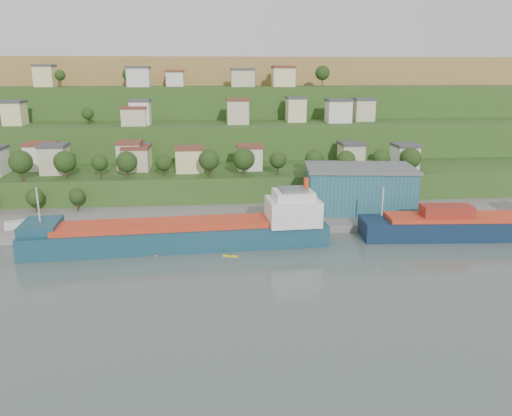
{
  "coord_description": "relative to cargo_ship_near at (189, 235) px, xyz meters",
  "views": [
    {
      "loc": [
        2.86,
        -108.1,
        41.33
      ],
      "look_at": [
        14.1,
        15.0,
        7.45
      ],
      "focal_mm": 35.0,
      "sensor_mm": 36.0,
      "label": 1
    }
  ],
  "objects": [
    {
      "name": "caravan",
      "position": [
        -44.6,
        12.36,
        -0.37
      ],
      "size": [
        6.5,
        4.18,
        2.81
      ],
      "primitive_type": "cube",
      "rotation": [
        0.0,
        0.0,
        0.3
      ],
      "color": "silver",
      "rests_on": "pebble_beach"
    },
    {
      "name": "quay",
      "position": [
        23.0,
        19.89,
        -2.98
      ],
      "size": [
        220.0,
        26.0,
        4.0
      ],
      "primitive_type": "cube",
      "color": "slate",
      "rests_on": "ground"
    },
    {
      "name": "cargo_ship_far",
      "position": [
        78.16,
        0.65,
        -0.26
      ],
      "size": [
        63.89,
        14.69,
        17.2
      ],
      "rotation": [
        0.0,
        0.0,
        -0.07
      ],
      "color": "#0D1F39",
      "rests_on": "ground"
    },
    {
      "name": "kayak_orange",
      "position": [
        -8.77,
        -5.65,
        -2.73
      ],
      "size": [
        3.38,
        0.88,
        0.84
      ],
      "rotation": [
        0.0,
        0.0,
        -0.09
      ],
      "color": "orange",
      "rests_on": "ground"
    },
    {
      "name": "cargo_ship_near",
      "position": [
        0.0,
        0.0,
        0.0
      ],
      "size": [
        73.13,
        15.77,
        18.64
      ],
      "rotation": [
        0.0,
        0.0,
        0.06
      ],
      "color": "#123B47",
      "rests_on": "ground"
    },
    {
      "name": "warehouse",
      "position": [
        48.9,
        22.89,
        5.46
      ],
      "size": [
        33.07,
        22.61,
        12.8
      ],
      "rotation": [
        0.0,
        0.0,
        -0.12
      ],
      "color": "#205661",
      "rests_on": "quay"
    },
    {
      "name": "kayak_yellow",
      "position": [
        9.78,
        -7.78,
        -2.71
      ],
      "size": [
        3.62,
        1.64,
        0.9
      ],
      "rotation": [
        0.0,
        0.0,
        -0.29
      ],
      "color": "yellow",
      "rests_on": "ground"
    },
    {
      "name": "ground",
      "position": [
        3.0,
        -8.11,
        -2.98
      ],
      "size": [
        500.0,
        500.0,
        0.0
      ],
      "primitive_type": "plane",
      "color": "#44524B",
      "rests_on": "ground"
    },
    {
      "name": "hillside",
      "position": [
        3.0,
        160.59,
        -2.9
      ],
      "size": [
        360.0,
        211.17,
        96.0
      ],
      "color": "#284719",
      "rests_on": "ground"
    },
    {
      "name": "dinghy",
      "position": [
        -38.87,
        9.59,
        -1.33
      ],
      "size": [
        4.64,
        2.11,
        0.9
      ],
      "primitive_type": "cube",
      "rotation": [
        0.0,
        0.0,
        0.1
      ],
      "color": "silver",
      "rests_on": "pebble_beach"
    }
  ]
}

